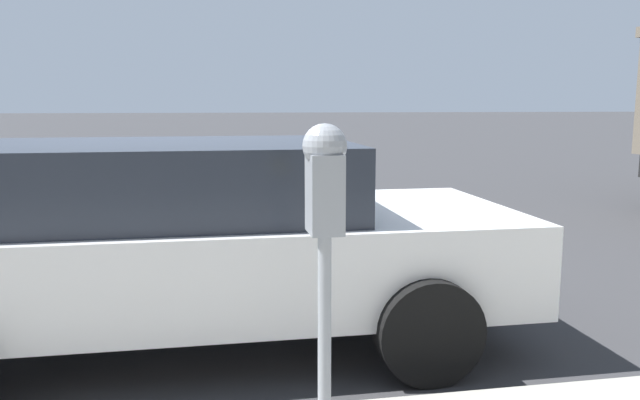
% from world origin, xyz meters
% --- Properties ---
extents(ground_plane, '(220.00, 220.00, 0.00)m').
position_xyz_m(ground_plane, '(0.00, 0.00, 0.00)').
color(ground_plane, '#333335').
extents(parking_meter, '(0.21, 0.19, 1.43)m').
position_xyz_m(parking_meter, '(-2.55, -0.91, 1.23)').
color(parking_meter, gray).
rests_on(parking_meter, sidewalk).
extents(car_white, '(2.01, 4.41, 1.39)m').
position_xyz_m(car_white, '(-0.89, -0.28, 0.75)').
color(car_white, silver).
rests_on(car_white, ground_plane).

